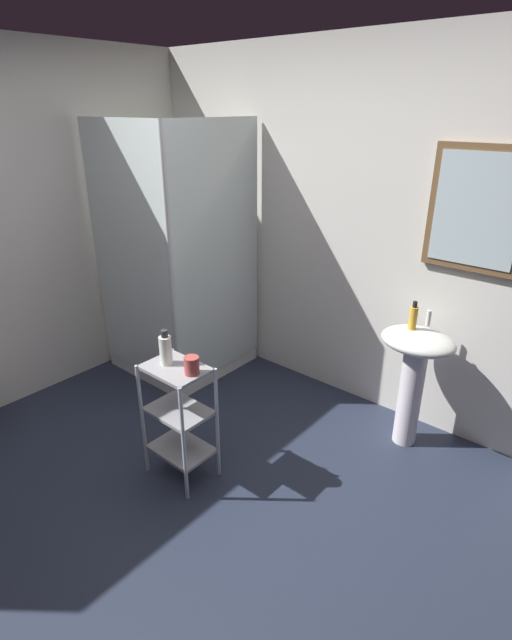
% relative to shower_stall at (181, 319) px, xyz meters
% --- Properties ---
extents(ground_plane, '(4.20, 4.20, 0.02)m').
position_rel_shower_stall_xyz_m(ground_plane, '(1.20, -1.22, -0.47)').
color(ground_plane, '#232A3C').
extents(wall_back, '(4.20, 0.14, 2.50)m').
position_rel_shower_stall_xyz_m(wall_back, '(1.21, 0.63, 0.79)').
color(wall_back, silver).
rests_on(wall_back, ground_plane).
extents(shower_stall, '(0.92, 0.92, 2.00)m').
position_rel_shower_stall_xyz_m(shower_stall, '(0.00, 0.00, 0.00)').
color(shower_stall, white).
rests_on(shower_stall, ground_plane).
extents(pedestal_sink, '(0.46, 0.37, 0.81)m').
position_rel_shower_stall_xyz_m(pedestal_sink, '(1.87, 0.30, 0.12)').
color(pedestal_sink, white).
rests_on(pedestal_sink, ground_plane).
extents(sink_faucet, '(0.03, 0.03, 0.10)m').
position_rel_shower_stall_xyz_m(sink_faucet, '(1.87, 0.42, 0.40)').
color(sink_faucet, silver).
rests_on(sink_faucet, pedestal_sink).
extents(storage_cart, '(0.38, 0.28, 0.74)m').
position_rel_shower_stall_xyz_m(storage_cart, '(0.97, -0.88, -0.03)').
color(storage_cart, silver).
rests_on(storage_cart, ground_plane).
extents(hand_soap_bottle, '(0.05, 0.05, 0.18)m').
position_rel_shower_stall_xyz_m(hand_soap_bottle, '(1.81, 0.30, 0.42)').
color(hand_soap_bottle, gold).
rests_on(hand_soap_bottle, pedestal_sink).
extents(lotion_bottle_white, '(0.07, 0.07, 0.21)m').
position_rel_shower_stall_xyz_m(lotion_bottle_white, '(0.90, -0.88, 0.37)').
color(lotion_bottle_white, white).
rests_on(lotion_bottle_white, storage_cart).
extents(rinse_cup, '(0.08, 0.08, 0.10)m').
position_rel_shower_stall_xyz_m(rinse_cup, '(1.09, -0.87, 0.33)').
color(rinse_cup, '#B24742').
rests_on(rinse_cup, storage_cart).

